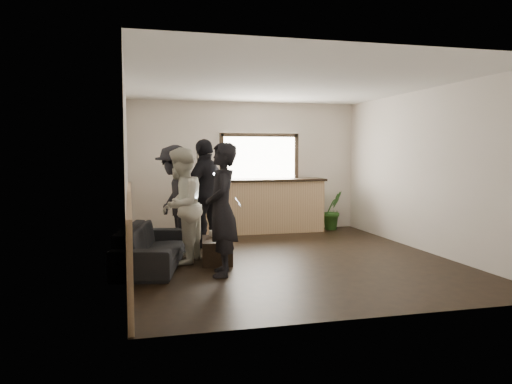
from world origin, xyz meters
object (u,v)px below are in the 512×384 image
object	(u,v)px
potted_plant	(333,210)
person_d	(206,193)
sofa	(152,246)
person_a	(222,209)
bar_counter	(262,202)
person_c	(176,199)
cup_a	(213,234)
coffee_table	(217,250)
cup_b	(228,237)
person_b	(181,206)

from	to	relation	value
potted_plant	person_d	xyz separation A→B (m)	(-3.03, -1.30, 0.55)
sofa	person_a	distance (m)	1.36
bar_counter	person_c	distance (m)	2.65
cup_a	potted_plant	xyz separation A→B (m)	(3.09, 2.42, 0.01)
sofa	coffee_table	xyz separation A→B (m)	(1.00, 0.07, -0.12)
person_c	person_a	bearing A→B (deg)	5.14
cup_b	person_b	distance (m)	0.87
person_a	person_d	size ratio (longest dim) A/B	0.94
coffee_table	person_d	distance (m)	1.55
cup_a	person_d	bearing A→B (deg)	86.95
bar_counter	sofa	bearing A→B (deg)	-131.84
sofa	person_a	xyz separation A→B (m)	(0.93, -0.78, 0.62)
bar_counter	person_a	size ratio (longest dim) A/B	1.46
bar_counter	person_d	bearing A→B (deg)	-136.62
person_b	person_d	distance (m)	1.40
bar_counter	sofa	world-z (taller)	bar_counter
person_c	cup_b	bearing A→B (deg)	22.80
cup_a	cup_b	xyz separation A→B (m)	(0.18, -0.34, -0.01)
sofa	cup_a	size ratio (longest dim) A/B	16.45
sofa	person_b	world-z (taller)	person_b
person_d	cup_b	bearing A→B (deg)	48.76
sofa	person_b	size ratio (longest dim) A/B	1.17
person_d	person_b	bearing A→B (deg)	19.69
potted_plant	person_c	size ratio (longest dim) A/B	0.47
cup_a	person_b	distance (m)	0.72
person_c	coffee_table	bearing A→B (deg)	20.22
coffee_table	potted_plant	size ratio (longest dim) A/B	0.95
sofa	cup_b	xyz separation A→B (m)	(1.15, -0.07, 0.10)
person_a	person_d	distance (m)	2.18
bar_counter	person_a	bearing A→B (deg)	-113.40
coffee_table	cup_a	xyz separation A→B (m)	(-0.03, 0.21, 0.23)
cup_a	potted_plant	bearing A→B (deg)	38.03
potted_plant	cup_a	bearing A→B (deg)	-141.97
sofa	coffee_table	distance (m)	1.01
person_a	person_c	world-z (taller)	person_a
cup_a	person_c	size ratio (longest dim) A/B	0.07
sofa	potted_plant	size ratio (longest dim) A/B	2.43
cup_b	potted_plant	world-z (taller)	potted_plant
cup_b	person_b	bearing A→B (deg)	164.68
person_c	person_d	world-z (taller)	person_d
person_b	person_d	xyz separation A→B (m)	(0.58, 1.27, 0.08)
coffee_table	person_b	bearing A→B (deg)	174.26
bar_counter	potted_plant	world-z (taller)	bar_counter
bar_counter	coffee_table	world-z (taller)	bar_counter
person_a	cup_a	bearing A→B (deg)	-172.80
coffee_table	potted_plant	xyz separation A→B (m)	(3.06, 2.62, 0.25)
sofa	coffee_table	bearing A→B (deg)	-73.76
coffee_table	potted_plant	bearing A→B (deg)	40.61
cup_b	bar_counter	bearing A→B (deg)	65.04
bar_counter	person_c	bearing A→B (deg)	-139.47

